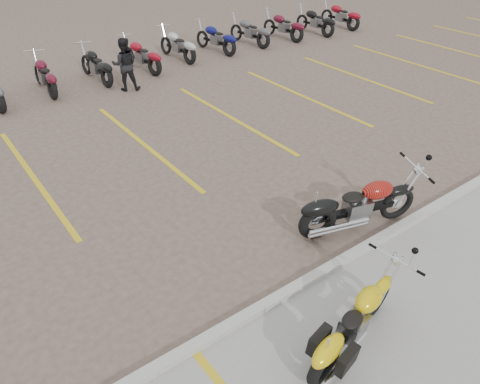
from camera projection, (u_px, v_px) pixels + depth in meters
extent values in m
plane|color=#755F53|center=(240.00, 222.00, 9.01)|extent=(100.00, 100.00, 0.00)
cube|color=#ADAAA3|center=(313.00, 278.00, 7.64)|extent=(60.00, 0.18, 0.12)
torus|color=black|center=(375.00, 299.00, 6.92)|extent=(0.63, 0.24, 0.62)
torus|color=black|center=(322.00, 363.00, 5.99)|extent=(0.68, 0.30, 0.66)
cube|color=black|center=(351.00, 326.00, 6.42)|extent=(1.23, 0.38, 0.10)
cube|color=slate|center=(350.00, 325.00, 6.36)|extent=(0.45, 0.37, 0.32)
ellipsoid|color=#DBB70B|center=(364.00, 297.00, 6.40)|extent=(0.61, 0.42, 0.29)
ellipsoid|color=black|center=(348.00, 318.00, 6.15)|extent=(0.42, 0.32, 0.11)
torus|color=black|center=(395.00, 204.00, 8.91)|extent=(0.71, 0.32, 0.71)
torus|color=black|center=(317.00, 222.00, 8.43)|extent=(0.77, 0.39, 0.75)
cube|color=black|center=(358.00, 210.00, 8.63)|extent=(1.39, 0.53, 0.11)
cube|color=slate|center=(355.00, 208.00, 8.58)|extent=(0.53, 0.44, 0.37)
ellipsoid|color=black|center=(375.00, 189.00, 8.50)|extent=(0.70, 0.52, 0.33)
ellipsoid|color=black|center=(351.00, 196.00, 8.39)|extent=(0.49, 0.39, 0.13)
imported|color=black|center=(125.00, 64.00, 14.40)|extent=(0.98, 0.90, 1.62)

